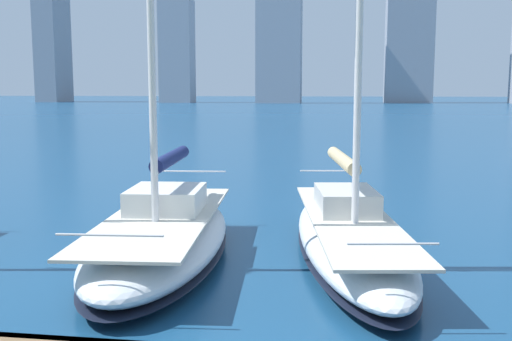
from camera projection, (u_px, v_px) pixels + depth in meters
The scene contains 3 objects.
city_skyline at pixel (367, 26), 161.69m from camera, with size 174.80×16.39×50.07m.
sailboat_tan at pixel (349, 234), 14.00m from camera, with size 3.63×9.68×9.06m.
sailboat_navy at pixel (163, 234), 13.72m from camera, with size 3.45×8.61×11.52m.
Camera 1 is at (-1.76, 5.96, 3.97)m, focal length 42.00 mm.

